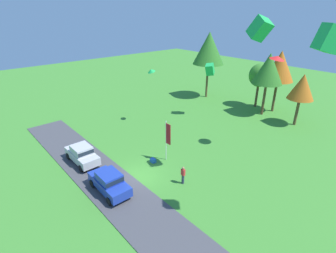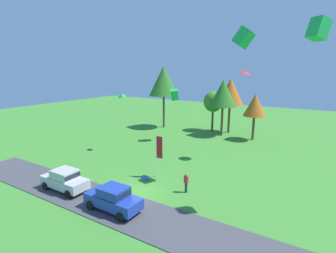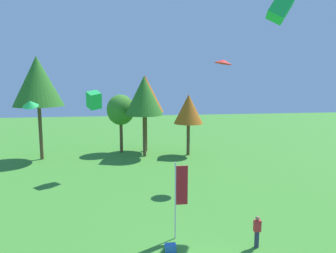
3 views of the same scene
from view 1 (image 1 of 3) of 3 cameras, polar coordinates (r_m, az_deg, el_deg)
name	(u,v)px [view 1 (image 1 of 3)]	position (r m, az deg, el deg)	size (l,w,h in m)	color
ground_plane	(139,176)	(24.83, -6.27, -10.70)	(120.00, 120.00, 0.00)	#3D842D
pavement_strip	(113,188)	(23.71, -11.78, -12.97)	(36.00, 4.40, 0.06)	#424247
car_sedan_mid_row	(82,154)	(27.47, -18.22, -5.64)	(4.42, 1.99, 1.84)	#B7B7BC
car_sedan_near_entrance	(109,182)	(22.79, -12.67, -11.63)	(4.41, 1.98, 1.84)	#1E389E
person_watching_sky	(183,175)	(23.34, 3.29, -10.51)	(0.36, 0.24, 1.71)	#2D334C
tree_far_right	(209,48)	(45.08, 8.91, 16.47)	(5.14, 5.14, 10.84)	brown
tree_lone_near	(260,76)	(42.66, 19.31, 10.43)	(3.18, 3.18, 6.71)	brown
tree_far_left	(269,69)	(39.09, 21.06, 11.64)	(4.16, 4.16, 8.78)	brown
tree_left_of_center	(280,66)	(41.07, 23.16, 11.98)	(4.21, 4.21, 8.89)	brown
tree_right_of_center	(302,87)	(37.34, 27.17, 7.64)	(3.23, 3.23, 6.82)	brown
flag_banner	(168,136)	(25.69, -0.10, -2.18)	(0.71, 0.08, 4.31)	silver
cooler_box	(153,160)	(26.66, -3.28, -7.39)	(0.56, 0.40, 0.40)	blue
kite_delta_trailing_tail	(151,71)	(33.48, -3.68, 12.07)	(0.96, 0.96, 0.36)	green
kite_box_topmost	(260,29)	(21.01, 19.35, 19.46)	(1.03, 1.03, 1.44)	green
kite_box_mid_center	(329,38)	(16.05, 31.60, 16.01)	(0.92, 0.92, 1.29)	green
kite_box_high_right	(210,69)	(36.22, 9.11, 12.19)	(1.00, 1.00, 1.39)	green
kite_delta_over_trees	(277,58)	(27.54, 22.71, 13.66)	(1.42, 1.42, 0.32)	red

